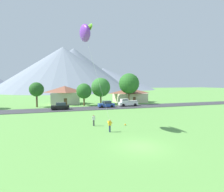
{
  "coord_description": "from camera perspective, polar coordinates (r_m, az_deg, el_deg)",
  "views": [
    {
      "loc": [
        -8.39,
        -16.55,
        6.48
      ],
      "look_at": [
        1.25,
        13.37,
        4.23
      ],
      "focal_mm": 29.54,
      "sensor_mm": 36.0,
      "label": 1
    }
  ],
  "objects": [
    {
      "name": "ground_plane",
      "position": [
        19.65,
        8.84,
        -15.21
      ],
      "size": [
        400.0,
        400.0,
        0.0
      ],
      "primitive_type": "plane",
      "color": "#609E47"
    },
    {
      "name": "road_strip",
      "position": [
        46.9,
        -7.4,
        -3.84
      ],
      "size": [
        160.0,
        6.87,
        0.08
      ],
      "primitive_type": "cube",
      "color": "#38383D",
      "rests_on": "ground"
    },
    {
      "name": "mountain_far_west_ridge",
      "position": [
        190.46,
        -2.68,
        5.36
      ],
      "size": [
        104.71,
        104.71,
        21.51
      ],
      "primitive_type": "cone",
      "color": "slate",
      "rests_on": "ground"
    },
    {
      "name": "mountain_east_ridge",
      "position": [
        154.02,
        -14.85,
        8.08
      ],
      "size": [
        104.5,
        104.5,
        35.19
      ],
      "primitive_type": "cone",
      "color": "gray",
      "rests_on": "ground"
    },
    {
      "name": "mountain_central_ridge",
      "position": [
        169.77,
        -11.71,
        8.1
      ],
      "size": [
        100.07,
        100.07,
        37.23
      ],
      "primitive_type": "cone",
      "color": "slate",
      "rests_on": "ground"
    },
    {
      "name": "house_leftmost",
      "position": [
        58.39,
        -14.44,
        0.41
      ],
      "size": [
        8.92,
        6.94,
        5.54
      ],
      "color": "beige",
      "rests_on": "ground"
    },
    {
      "name": "house_left_center",
      "position": [
        62.1,
        5.54,
        0.31
      ],
      "size": [
        10.71,
        7.73,
        4.66
      ],
      "color": "beige",
      "rests_on": "ground"
    },
    {
      "name": "tree_near_left",
      "position": [
        53.09,
        -22.33,
        1.87
      ],
      "size": [
        3.82,
        3.82,
        6.65
      ],
      "color": "#4C3823",
      "rests_on": "ground"
    },
    {
      "name": "tree_left_of_center",
      "position": [
        52.66,
        -8.68,
        1.52
      ],
      "size": [
        4.32,
        4.32,
        6.34
      ],
      "color": "brown",
      "rests_on": "ground"
    },
    {
      "name": "tree_center",
      "position": [
        55.83,
        -3.51,
        2.7
      ],
      "size": [
        5.77,
        5.77,
        8.04
      ],
      "color": "#4C3823",
      "rests_on": "ground"
    },
    {
      "name": "tree_right_of_center",
      "position": [
        56.6,
        5.29,
        3.86
      ],
      "size": [
        6.24,
        6.24,
        9.41
      ],
      "color": "brown",
      "rests_on": "ground"
    },
    {
      "name": "parked_car_blue_west_end",
      "position": [
        48.44,
        -1.79,
        -2.57
      ],
      "size": [
        4.24,
        2.16,
        1.68
      ],
      "color": "#2847A8",
      "rests_on": "road_strip"
    },
    {
      "name": "parked_car_black_mid_west",
      "position": [
        46.04,
        -15.71,
        -3.07
      ],
      "size": [
        4.21,
        2.1,
        1.68
      ],
      "color": "black",
      "rests_on": "road_strip"
    },
    {
      "name": "pickup_truck_white_west_side",
      "position": [
        51.23,
        4.85,
        -2.0
      ],
      "size": [
        5.29,
        2.52,
        1.99
      ],
      "color": "white",
      "rests_on": "road_strip"
    },
    {
      "name": "kite_flyer_with_kite",
      "position": [
        25.82,
        -8.21,
        18.5
      ],
      "size": [
        4.05,
        3.92,
        14.18
      ],
      "color": "navy",
      "rests_on": "ground"
    },
    {
      "name": "watcher_person",
      "position": [
        28.05,
        -5.69,
        -7.45
      ],
      "size": [
        0.56,
        0.24,
        1.68
      ],
      "color": "#3D3D42",
      "rests_on": "ground"
    },
    {
      "name": "soccer_ball",
      "position": [
        28.52,
        4.12,
        -8.81
      ],
      "size": [
        0.24,
        0.24,
        0.24
      ],
      "primitive_type": "sphere",
      "color": "orange",
      "rests_on": "ground"
    }
  ]
}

